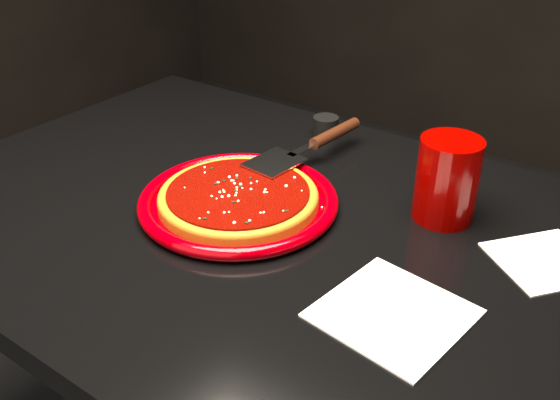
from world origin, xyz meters
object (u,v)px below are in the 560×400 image
(pizza_server, at_px, (308,145))
(cup, at_px, (447,180))
(ramekin, at_px, (326,126))
(table, at_px, (271,388))
(plate, at_px, (238,201))

(pizza_server, bearing_deg, cup, 0.33)
(cup, distance_m, ramekin, 0.35)
(cup, bearing_deg, table, -143.97)
(table, xyz_separation_m, ramekin, (-0.09, 0.31, 0.39))
(table, height_order, ramekin, ramekin)
(cup, bearing_deg, ramekin, 153.52)
(pizza_server, distance_m, ramekin, 0.14)
(pizza_server, height_order, cup, cup)
(plate, height_order, pizza_server, pizza_server)
(pizza_server, xyz_separation_m, ramekin, (-0.04, 0.13, -0.02))
(plate, bearing_deg, cup, 30.75)
(plate, bearing_deg, table, 5.07)
(table, bearing_deg, cup, 36.03)
(pizza_server, height_order, ramekin, pizza_server)
(plate, distance_m, ramekin, 0.32)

